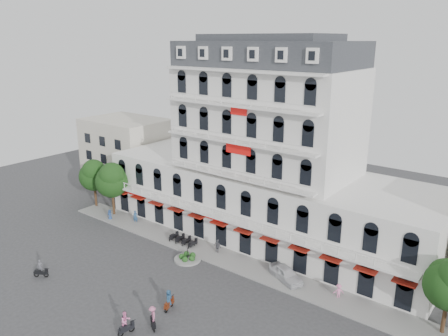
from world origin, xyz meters
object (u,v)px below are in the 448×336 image
(rider_west, at_px, (40,269))
(rider_center, at_px, (153,317))
(rider_southwest, at_px, (126,323))
(rider_east, at_px, (169,300))
(parked_car, at_px, (286,274))

(rider_west, distance_m, rider_center, 16.34)
(rider_southwest, bearing_deg, rider_west, 99.02)
(rider_west, xyz_separation_m, rider_center, (16.28, 1.46, 0.25))
(rider_southwest, bearing_deg, rider_east, 7.02)
(parked_car, xyz_separation_m, rider_east, (-6.23, -11.62, 0.26))
(rider_west, height_order, rider_east, rider_east)
(parked_car, relative_size, rider_southwest, 2.02)
(rider_east, bearing_deg, rider_southwest, 159.63)
(rider_east, bearing_deg, rider_west, 89.82)
(parked_car, xyz_separation_m, rider_west, (-21.64, -16.01, 0.15))
(rider_west, bearing_deg, rider_east, -19.38)
(rider_west, relative_size, rider_center, 0.94)
(parked_car, bearing_deg, rider_east, 175.94)
(rider_southwest, bearing_deg, rider_center, -19.77)
(rider_east, height_order, rider_center, rider_center)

